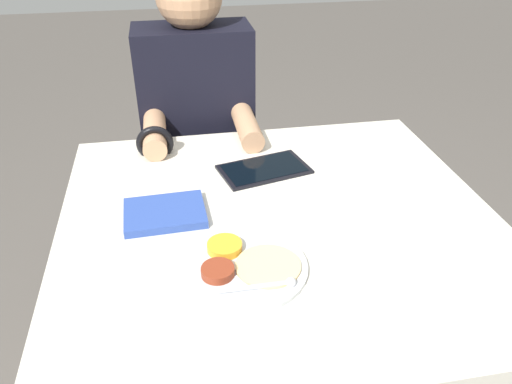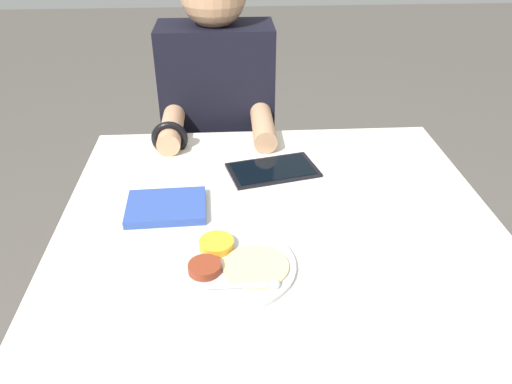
% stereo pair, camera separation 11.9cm
% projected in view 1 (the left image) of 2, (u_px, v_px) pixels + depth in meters
% --- Properties ---
extents(dining_table, '(1.06, 1.00, 0.74)m').
position_uv_depth(dining_table, '(277.00, 326.00, 1.40)').
color(dining_table, beige).
rests_on(dining_table, ground_plane).
extents(thali_tray, '(0.26, 0.26, 0.03)m').
position_uv_depth(thali_tray, '(244.00, 266.00, 1.04)').
color(thali_tray, '#B7BABF').
rests_on(thali_tray, dining_table).
extents(red_notebook, '(0.20, 0.15, 0.02)m').
position_uv_depth(red_notebook, '(165.00, 213.00, 1.21)').
color(red_notebook, silver).
rests_on(red_notebook, dining_table).
extents(tablet_device, '(0.27, 0.20, 0.01)m').
position_uv_depth(tablet_device, '(264.00, 169.00, 1.40)').
color(tablet_device, black).
rests_on(tablet_device, dining_table).
extents(person_diner, '(0.39, 0.44, 1.24)m').
position_uv_depth(person_diner, '(199.00, 152.00, 1.82)').
color(person_diner, black).
rests_on(person_diner, ground_plane).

